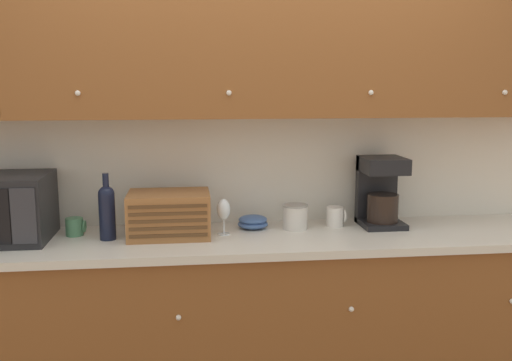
% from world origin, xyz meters
% --- Properties ---
extents(wall_back, '(5.68, 0.06, 2.60)m').
position_xyz_m(wall_back, '(0.00, 0.03, 1.30)').
color(wall_back, silver).
rests_on(wall_back, ground_plane).
extents(counter_unit, '(3.30, 0.64, 0.96)m').
position_xyz_m(counter_unit, '(0.00, -0.31, 0.48)').
color(counter_unit, brown).
rests_on(counter_unit, ground_plane).
extents(backsplash_panel, '(3.28, 0.01, 0.59)m').
position_xyz_m(backsplash_panel, '(0.00, -0.01, 1.26)').
color(backsplash_panel, silver).
rests_on(backsplash_panel, counter_unit).
extents(upper_cabinets, '(3.28, 0.34, 0.71)m').
position_xyz_m(upper_cabinets, '(0.16, -0.16, 1.91)').
color(upper_cabinets, brown).
rests_on(upper_cabinets, backsplash_panel).
extents(mug_blue_second, '(0.10, 0.09, 0.09)m').
position_xyz_m(mug_blue_second, '(-0.93, -0.21, 1.01)').
color(mug_blue_second, '#4C845B').
rests_on(mug_blue_second, counter_unit).
extents(wine_bottle, '(0.08, 0.08, 0.33)m').
position_xyz_m(wine_bottle, '(-0.75, -0.30, 1.11)').
color(wine_bottle, black).
rests_on(wine_bottle, counter_unit).
extents(bread_box, '(0.41, 0.30, 0.23)m').
position_xyz_m(bread_box, '(-0.45, -0.27, 1.07)').
color(bread_box, '#996033').
rests_on(bread_box, counter_unit).
extents(wine_glass, '(0.07, 0.07, 0.19)m').
position_xyz_m(wine_glass, '(-0.18, -0.28, 1.09)').
color(wine_glass, silver).
rests_on(wine_glass, counter_unit).
extents(bowl_stack_on_counter, '(0.16, 0.16, 0.07)m').
position_xyz_m(bowl_stack_on_counter, '(-0.01, -0.17, 0.99)').
color(bowl_stack_on_counter, '#3D5B93').
rests_on(bowl_stack_on_counter, counter_unit).
extents(storage_canister, '(0.14, 0.14, 0.13)m').
position_xyz_m(storage_canister, '(0.21, -0.21, 1.03)').
color(storage_canister, silver).
rests_on(storage_canister, counter_unit).
extents(mug, '(0.10, 0.09, 0.11)m').
position_xyz_m(mug, '(0.44, -0.18, 1.01)').
color(mug, silver).
rests_on(mug, counter_unit).
extents(coffee_maker, '(0.22, 0.25, 0.38)m').
position_xyz_m(coffee_maker, '(0.69, -0.19, 1.15)').
color(coffee_maker, black).
rests_on(coffee_maker, counter_unit).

